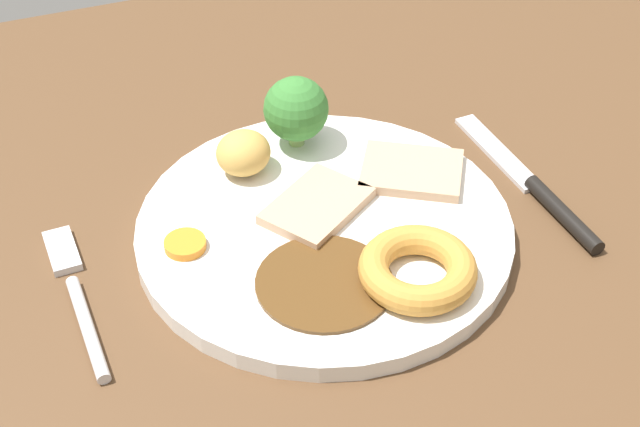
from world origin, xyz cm
name	(u,v)px	position (x,y,z in cm)	size (l,w,h in cm)	color
dining_table	(330,265)	(0.00, 0.00, 1.80)	(120.00, 84.00, 3.60)	brown
dinner_plate	(320,231)	(-0.34, 1.11, 4.30)	(27.30, 27.30, 1.40)	white
gravy_pool	(324,283)	(-2.29, -4.75, 5.15)	(9.32, 9.32, 0.30)	#563819
meat_slice_main	(412,171)	(8.25, 3.95, 5.40)	(7.54, 5.83, 0.80)	tan
meat_slice_under	(321,205)	(0.32, 2.65, 5.40)	(7.64, 5.39, 0.80)	tan
yorkshire_pudding	(418,269)	(3.69, -6.65, 6.04)	(8.02, 8.02, 2.08)	#C68938
roast_potato_left	(243,153)	(-3.52, 9.11, 6.67)	(4.08, 4.26, 3.34)	tan
carrot_coin_front	(185,244)	(-10.05, 2.13, 5.31)	(2.96, 2.96, 0.62)	orange
broccoli_floret	(296,109)	(1.46, 11.04, 8.21)	(5.12, 5.12, 5.81)	#8CB766
fork	(77,294)	(-17.99, 1.31, 3.99)	(2.16, 15.29, 0.90)	silver
knife	(538,190)	(17.08, -0.11, 4.05)	(2.55, 18.55, 1.20)	black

